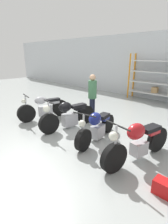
% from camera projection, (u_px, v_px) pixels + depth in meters
% --- Properties ---
extents(ground_plane, '(30.00, 30.00, 0.00)m').
position_uv_depth(ground_plane, '(75.00, 136.00, 5.47)').
color(ground_plane, '#9EA3A0').
extents(back_wall, '(30.00, 0.08, 3.60)m').
position_uv_depth(back_wall, '(163.00, 67.00, 9.16)').
color(back_wall, silver).
rests_on(back_wall, ground_plane).
extents(motorcycle_silver, '(0.77, 2.04, 1.03)m').
position_uv_depth(motorcycle_silver, '(44.00, 108.00, 6.84)').
color(motorcycle_silver, black).
rests_on(motorcycle_silver, ground_plane).
extents(motorcycle_black, '(0.69, 2.15, 1.06)m').
position_uv_depth(motorcycle_black, '(68.00, 115.00, 5.94)').
color(motorcycle_black, black).
rests_on(motorcycle_black, ground_plane).
extents(motorcycle_blue, '(0.72, 2.01, 1.01)m').
position_uv_depth(motorcycle_blue, '(97.00, 127.00, 5.08)').
color(motorcycle_blue, black).
rests_on(motorcycle_blue, ground_plane).
extents(motorcycle_red, '(0.74, 2.20, 1.09)m').
position_uv_depth(motorcycle_red, '(138.00, 142.00, 4.08)').
color(motorcycle_red, black).
rests_on(motorcycle_red, ground_plane).
extents(person_browsing, '(0.39, 0.39, 1.74)m').
position_uv_depth(person_browsing, '(92.00, 93.00, 6.61)').
color(person_browsing, '#1E2338').
rests_on(person_browsing, ground_plane).
extents(toolbox, '(0.44, 0.26, 0.28)m').
position_uv_depth(toolbox, '(166.00, 189.00, 3.13)').
color(toolbox, red).
rests_on(toolbox, ground_plane).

